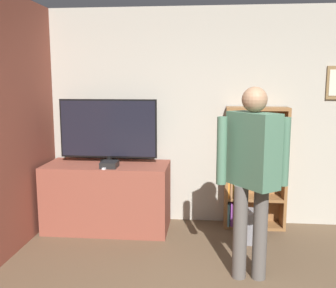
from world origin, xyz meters
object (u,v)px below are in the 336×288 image
object	(u,v)px
game_console	(109,164)
bookshelf	(250,169)
television	(108,130)
person	(252,166)
waste_bin	(249,226)

from	to	relation	value
game_console	bookshelf	bearing A→B (deg)	14.48
television	person	world-z (taller)	person
television	waste_bin	size ratio (longest dim) A/B	3.31
game_console	waste_bin	bearing A→B (deg)	-2.13
television	game_console	size ratio (longest dim) A/B	5.52
bookshelf	person	world-z (taller)	person
game_console	person	size ratio (longest dim) A/B	0.12
game_console	waste_bin	xyz separation A→B (m)	(1.61, -0.06, -0.67)
television	game_console	world-z (taller)	television
television	person	distance (m)	2.01
game_console	bookshelf	size ratio (longest dim) A/B	0.14
bookshelf	game_console	bearing A→B (deg)	-165.52
waste_bin	game_console	bearing A→B (deg)	177.87
game_console	waste_bin	distance (m)	1.74
bookshelf	person	xyz separation A→B (m)	(-0.13, -1.33, 0.32)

